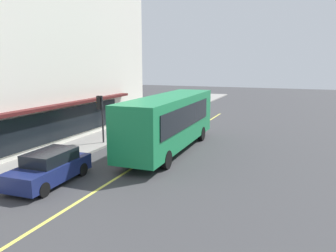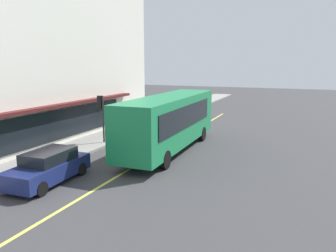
{
  "view_description": "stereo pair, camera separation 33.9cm",
  "coord_description": "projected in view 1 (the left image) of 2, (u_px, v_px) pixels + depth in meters",
  "views": [
    {
      "loc": [
        -17.92,
        -8.0,
        5.5
      ],
      "look_at": [
        1.19,
        -0.42,
        1.6
      ],
      "focal_mm": 35.41,
      "sensor_mm": 36.0,
      "label": 1
    },
    {
      "loc": [
        -17.79,
        -8.31,
        5.5
      ],
      "look_at": [
        1.19,
        -0.42,
        1.6
      ],
      "focal_mm": 35.41,
      "sensor_mm": 36.0,
      "label": 2
    }
  ],
  "objects": [
    {
      "name": "sidewalk",
      "position": [
        83.0,
        146.0,
        22.16
      ],
      "size": [
        80.0,
        3.0,
        0.15
      ],
      "primitive_type": "cube",
      "color": "gray",
      "rests_on": "ground"
    },
    {
      "name": "bus",
      "position": [
        170.0,
        120.0,
        20.84
      ],
      "size": [
        11.16,
        2.71,
        3.5
      ],
      "color": "#197F47",
      "rests_on": "ground"
    },
    {
      "name": "traffic_light",
      "position": [
        100.0,
        108.0,
        22.39
      ],
      "size": [
        0.3,
        0.52,
        3.2
      ],
      "color": "#2D2D33",
      "rests_on": "sidewalk"
    },
    {
      "name": "ground",
      "position": [
        154.0,
        154.0,
        20.29
      ],
      "size": [
        120.0,
        120.0,
        0.0
      ],
      "primitive_type": "plane",
      "color": "#38383A"
    },
    {
      "name": "lane_centre_stripe",
      "position": [
        154.0,
        154.0,
        20.29
      ],
      "size": [
        36.0,
        0.16,
        0.01
      ],
      "primitive_type": "cube",
      "color": "#D8D14C",
      "rests_on": "ground"
    },
    {
      "name": "pedestrian_mid_block",
      "position": [
        133.0,
        116.0,
        27.74
      ],
      "size": [
        0.34,
        0.34,
        1.71
      ],
      "color": "black",
      "rests_on": "sidewalk"
    },
    {
      "name": "car_navy",
      "position": [
        50.0,
        168.0,
        15.32
      ],
      "size": [
        4.37,
        2.0,
        1.52
      ],
      "color": "navy",
      "rests_on": "ground"
    }
  ]
}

